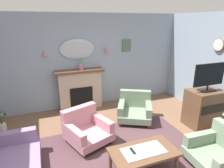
{
  "coord_description": "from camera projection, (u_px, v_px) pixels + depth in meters",
  "views": [
    {
      "loc": [
        -1.28,
        -2.58,
        2.46
      ],
      "look_at": [
        0.31,
        1.61,
        0.99
      ],
      "focal_mm": 31.09,
      "sensor_mm": 36.0,
      "label": 1
    }
  ],
  "objects": [
    {
      "name": "floor",
      "position": [
        127.0,
        166.0,
        3.5
      ],
      "size": [
        6.72,
        6.61,
        0.1
      ],
      "primitive_type": "cube",
      "color": "brown",
      "rests_on": "ground"
    },
    {
      "name": "wall_back",
      "position": [
        87.0,
        61.0,
        5.6
      ],
      "size": [
        6.72,
        0.1,
        2.67
      ],
      "primitive_type": "cube",
      "color": "#8C9EB2",
      "rests_on": "ground"
    },
    {
      "name": "patterned_rug",
      "position": [
        123.0,
        157.0,
        3.66
      ],
      "size": [
        3.2,
        2.4,
        0.01
      ],
      "primitive_type": "cube",
      "color": "#4C3338",
      "rests_on": "ground"
    },
    {
      "name": "fireplace",
      "position": [
        80.0,
        90.0,
        5.56
      ],
      "size": [
        1.36,
        0.36,
        1.16
      ],
      "color": "tan",
      "rests_on": "ground"
    },
    {
      "name": "mantel_vase_right",
      "position": [
        81.0,
        65.0,
        5.32
      ],
      "size": [
        0.12,
        0.12,
        0.32
      ],
      "color": "#9E6084",
      "rests_on": "fireplace"
    },
    {
      "name": "wall_mirror",
      "position": [
        77.0,
        49.0,
        5.33
      ],
      "size": [
        0.96,
        0.06,
        0.56
      ],
      "primitive_type": "ellipsoid",
      "color": "#B2BCC6"
    },
    {
      "name": "wall_sconce_left",
      "position": [
        45.0,
        53.0,
        5.01
      ],
      "size": [
        0.14,
        0.14,
        0.14
      ],
      "primitive_type": "cone",
      "color": "#D17066"
    },
    {
      "name": "wall_sconce_right",
      "position": [
        107.0,
        50.0,
        5.58
      ],
      "size": [
        0.14,
        0.14,
        0.14
      ],
      "primitive_type": "cone",
      "color": "#D17066"
    },
    {
      "name": "wall_clock",
      "position": [
        219.0,
        45.0,
        4.68
      ],
      "size": [
        0.04,
        0.31,
        0.31
      ],
      "color": "silver"
    },
    {
      "name": "framed_picture",
      "position": [
        127.0,
        45.0,
        5.83
      ],
      "size": [
        0.28,
        0.03,
        0.36
      ],
      "primitive_type": "cube",
      "color": "#4C6B56"
    },
    {
      "name": "coffee_table",
      "position": [
        143.0,
        154.0,
        3.17
      ],
      "size": [
        1.1,
        0.6,
        0.45
      ],
      "color": "brown",
      "rests_on": "ground"
    },
    {
      "name": "tv_remote",
      "position": [
        133.0,
        151.0,
        3.13
      ],
      "size": [
        0.04,
        0.16,
        0.02
      ],
      "primitive_type": "cube",
      "color": "black",
      "rests_on": "coffee_table"
    },
    {
      "name": "armchair_in_corner",
      "position": [
        135.0,
        108.0,
        5.0
      ],
      "size": [
        1.09,
        1.1,
        0.71
      ],
      "color": "gray",
      "rests_on": "ground"
    },
    {
      "name": "armchair_near_fireplace",
      "position": [
        220.0,
        151.0,
        3.36
      ],
      "size": [
        0.86,
        0.85,
        0.71
      ],
      "color": "gray",
      "rests_on": "ground"
    },
    {
      "name": "armchair_by_coffee_table",
      "position": [
        86.0,
        128.0,
        4.07
      ],
      "size": [
        1.04,
        1.05,
        0.71
      ],
      "color": "#B77A84",
      "rests_on": "ground"
    },
    {
      "name": "tv_cabinet",
      "position": [
        203.0,
        108.0,
        4.69
      ],
      "size": [
        0.8,
        0.57,
        0.9
      ],
      "color": "brown",
      "rests_on": "ground"
    },
    {
      "name": "tv_flatscreen",
      "position": [
        209.0,
        76.0,
        4.42
      ],
      "size": [
        0.84,
        0.24,
        0.65
      ],
      "color": "black",
      "rests_on": "tv_cabinet"
    },
    {
      "name": "potted_plant_small_fern",
      "position": [
        1.0,
        121.0,
        4.52
      ],
      "size": [
        0.29,
        0.27,
        0.52
      ],
      "color": "silver",
      "rests_on": "ground"
    }
  ]
}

